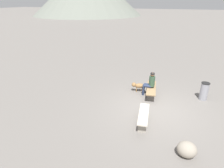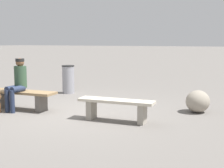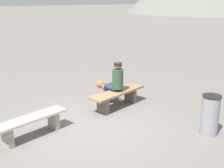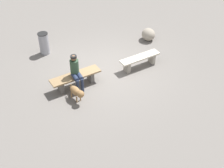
% 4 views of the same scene
% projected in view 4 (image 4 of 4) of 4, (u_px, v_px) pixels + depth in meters
% --- Properties ---
extents(ground, '(210.00, 210.00, 0.06)m').
position_uv_depth(ground, '(106.00, 71.00, 11.42)').
color(ground, slate).
extents(bench_left, '(1.66, 0.57, 0.46)m').
position_uv_depth(bench_left, '(140.00, 60.00, 11.38)').
color(bench_left, gray).
rests_on(bench_left, ground).
extents(bench_right, '(1.83, 0.67, 0.47)m').
position_uv_depth(bench_right, '(76.00, 78.00, 10.47)').
color(bench_right, '#605B56').
rests_on(bench_right, ground).
extents(seated_person, '(0.33, 0.60, 1.27)m').
position_uv_depth(seated_person, '(76.00, 71.00, 10.16)').
color(seated_person, '#2D4733').
rests_on(seated_person, ground).
extents(dog, '(0.39, 0.76, 0.53)m').
position_uv_depth(dog, '(77.00, 92.00, 9.85)').
color(dog, olive).
rests_on(dog, ground).
extents(trash_bin, '(0.40, 0.40, 0.91)m').
position_uv_depth(trash_bin, '(44.00, 43.00, 12.06)').
color(trash_bin, gray).
rests_on(trash_bin, ground).
extents(boulder, '(0.56, 0.63, 0.53)m').
position_uv_depth(boulder, '(148.00, 34.00, 13.03)').
color(boulder, gray).
rests_on(boulder, ground).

